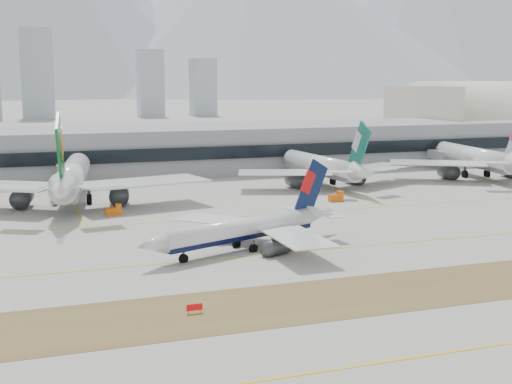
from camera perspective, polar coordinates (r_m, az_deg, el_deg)
name	(u,v)px	position (r m, az deg, el deg)	size (l,w,h in m)	color
ground	(309,244)	(135.37, 4.22, -4.17)	(3000.00, 3000.00, 0.00)	#A7A49C
apron_markings	(493,342)	(90.80, 18.43, -11.30)	(360.00, 122.22, 0.06)	brown
taxiing_airliner	(248,229)	(130.25, -0.65, -2.98)	(44.35, 37.47, 15.59)	white
widebody_eva	(71,179)	(180.72, -14.59, 0.99)	(67.55, 66.87, 24.42)	white
widebody_cathay	(324,167)	(208.80, 5.47, 1.98)	(57.00, 55.75, 20.33)	white
widebody_china_air	(478,159)	(235.18, 17.36, 2.53)	(61.98, 61.23, 22.34)	white
terminal	(171,149)	(242.39, -6.84, 3.43)	(280.00, 43.10, 15.00)	gray
hangar	(507,150)	(330.96, 19.42, 3.19)	(91.00, 60.00, 60.00)	beige
hold_sign_left	(194,307)	(96.10, -4.95, -9.18)	(2.20, 0.15, 1.35)	red
gse_b	(114,211)	(165.99, -11.29, -1.49)	(3.55, 2.00, 2.60)	#E65D0C
gse_c	(336,197)	(182.72, 6.45, -0.42)	(3.55, 2.00, 2.60)	#E65D0C
mountain_ridge	(40,3)	(1534.42, -16.92, 14.29)	(2830.00, 1120.00, 470.00)	#9EA8B7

